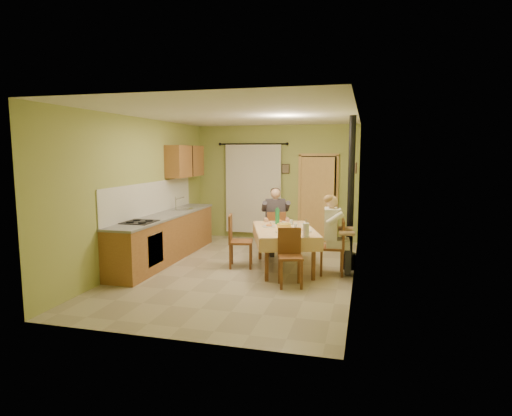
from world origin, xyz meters
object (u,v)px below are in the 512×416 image
(chair_far, at_px, (275,242))
(man_far, at_px, (276,214))
(chair_right, at_px, (333,258))
(dining_table, at_px, (284,249))
(stove_flue, at_px, (350,214))
(chair_near, at_px, (290,269))
(chair_left, at_px, (240,252))
(man_right, at_px, (332,225))

(chair_far, xyz_separation_m, man_far, (-0.00, 0.01, 0.59))
(chair_right, height_order, man_far, man_far)
(dining_table, distance_m, stove_flue, 1.36)
(chair_near, xyz_separation_m, man_far, (-0.67, 2.01, 0.59))
(dining_table, bearing_deg, chair_left, 167.03)
(chair_left, bearing_deg, man_far, 144.48)
(chair_far, xyz_separation_m, man_right, (1.26, -1.13, 0.59))
(chair_left, bearing_deg, man_right, 75.01)
(chair_left, relative_size, stove_flue, 0.35)
(man_far, bearing_deg, dining_table, -87.75)
(dining_table, relative_size, man_right, 1.45)
(man_far, bearing_deg, chair_far, -90.00)
(dining_table, xyz_separation_m, stove_flue, (1.16, 0.29, 0.64))
(chair_left, xyz_separation_m, man_far, (0.45, 1.08, 0.59))
(chair_right, bearing_deg, chair_far, 42.92)
(man_right, bearing_deg, man_far, 42.36)
(man_far, height_order, stove_flue, stove_flue)
(chair_right, xyz_separation_m, man_right, (-0.01, -0.00, 0.59))
(chair_near, xyz_separation_m, man_right, (0.59, 0.86, 0.59))
(chair_right, bearing_deg, man_right, 90.00)
(chair_far, bearing_deg, chair_right, -60.20)
(man_far, xyz_separation_m, stove_flue, (1.54, -0.72, 0.15))
(dining_table, height_order, chair_far, chair_far)
(chair_right, xyz_separation_m, man_far, (-1.28, 1.15, 0.59))
(chair_near, bearing_deg, dining_table, -90.83)
(chair_left, bearing_deg, dining_table, 82.41)
(chair_far, height_order, man_far, man_far)
(dining_table, bearing_deg, stove_flue, -4.41)
(chair_left, bearing_deg, stove_flue, 87.45)
(stove_flue, bearing_deg, chair_near, -124.13)
(dining_table, height_order, chair_right, chair_right)
(chair_right, relative_size, chair_left, 0.98)
(chair_right, bearing_deg, chair_near, 139.59)
(dining_table, xyz_separation_m, man_far, (-0.38, 1.01, 0.50))
(man_right, bearing_deg, chair_right, -90.00)
(chair_far, distance_m, stove_flue, 1.85)
(dining_table, bearing_deg, chair_near, -92.27)
(chair_near, bearing_deg, chair_left, -56.43)
(chair_far, height_order, man_right, man_right)
(chair_right, relative_size, stove_flue, 0.35)
(chair_right, distance_m, man_right, 0.59)
(chair_near, relative_size, chair_left, 0.94)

